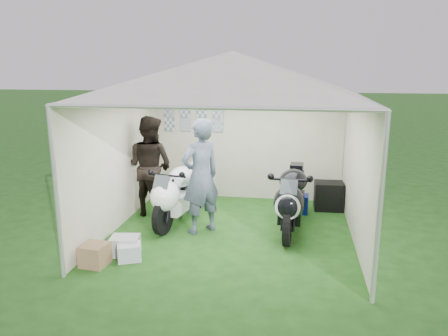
{
  "coord_description": "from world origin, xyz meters",
  "views": [
    {
      "loc": [
        1.02,
        -6.96,
        2.78
      ],
      "look_at": [
        -0.2,
        0.35,
        1.03
      ],
      "focal_mm": 35.0,
      "sensor_mm": 36.0,
      "label": 1
    }
  ],
  "objects": [
    {
      "name": "ground",
      "position": [
        0.0,
        0.0,
        0.0
      ],
      "size": [
        80.0,
        80.0,
        0.0
      ],
      "primitive_type": "plane",
      "color": "#1B4714",
      "rests_on": "ground"
    },
    {
      "name": "canopy_tent",
      "position": [
        -0.0,
        0.03,
        2.58
      ],
      "size": [
        5.66,
        5.66,
        3.0
      ],
      "color": "silver",
      "rests_on": "ground"
    },
    {
      "name": "motorcycle_white",
      "position": [
        -1.02,
        0.29,
        0.57
      ],
      "size": [
        0.67,
        2.07,
        1.02
      ],
      "rotation": [
        0.0,
        0.0,
        -0.17
      ],
      "color": "black",
      "rests_on": "ground"
    },
    {
      "name": "motorcycle_black",
      "position": [
        0.99,
        0.2,
        0.6
      ],
      "size": [
        0.58,
        2.18,
        1.07
      ],
      "rotation": [
        0.0,
        0.0,
        -0.07
      ],
      "color": "black",
      "rests_on": "ground"
    },
    {
      "name": "paddock_stand",
      "position": [
        1.06,
        1.19,
        0.18
      ],
      "size": [
        0.5,
        0.33,
        0.36
      ],
      "primitive_type": "cube",
      "rotation": [
        0.0,
        0.0,
        -0.07
      ],
      "color": "#101FA9",
      "rests_on": "ground"
    },
    {
      "name": "person_dark_jacket",
      "position": [
        -1.64,
        0.64,
        0.94
      ],
      "size": [
        1.1,
        0.97,
        1.88
      ],
      "primitive_type": "imported",
      "rotation": [
        0.0,
        0.0,
        2.81
      ],
      "color": "black",
      "rests_on": "ground"
    },
    {
      "name": "person_blue_jacket",
      "position": [
        -0.52,
        -0.08,
        0.97
      ],
      "size": [
        0.83,
        0.83,
        1.95
      ],
      "primitive_type": "imported",
      "rotation": [
        0.0,
        0.0,
        -2.34
      ],
      "color": "slate",
      "rests_on": "ground"
    },
    {
      "name": "equipment_box",
      "position": [
        1.7,
        1.49,
        0.27
      ],
      "size": [
        0.56,
        0.46,
        0.55
      ],
      "primitive_type": "cube",
      "rotation": [
        0.0,
        0.0,
        0.03
      ],
      "color": "black",
      "rests_on": "ground"
    },
    {
      "name": "crate_0",
      "position": [
        -1.45,
        -1.18,
        0.14
      ],
      "size": [
        0.46,
        0.38,
        0.28
      ],
      "primitive_type": "cube",
      "rotation": [
        0.0,
        0.0,
        0.15
      ],
      "color": "#B2B6BB",
      "rests_on": "ground"
    },
    {
      "name": "crate_1",
      "position": [
        -1.74,
        -1.6,
        0.16
      ],
      "size": [
        0.39,
        0.39,
        0.31
      ],
      "primitive_type": "cube",
      "rotation": [
        0.0,
        0.0,
        -0.12
      ],
      "color": "olive",
      "rests_on": "ground"
    },
    {
      "name": "crate_2",
      "position": [
        -1.32,
        -1.36,
        0.12
      ],
      "size": [
        0.41,
        0.38,
        0.24
      ],
      "primitive_type": "cube",
      "rotation": [
        0.0,
        0.0,
        0.4
      ],
      "color": "silver",
      "rests_on": "ground"
    }
  ]
}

